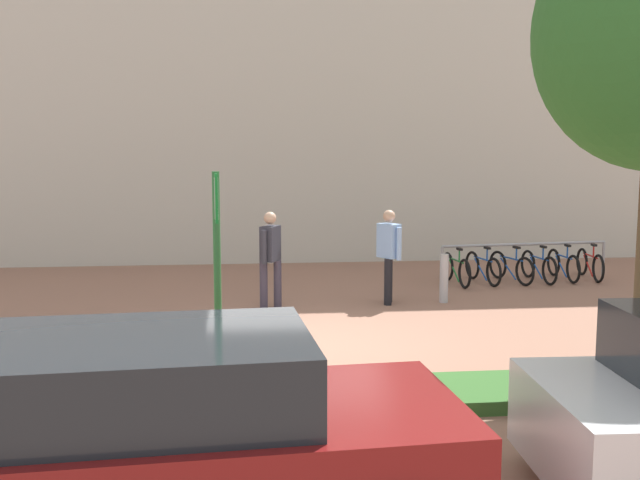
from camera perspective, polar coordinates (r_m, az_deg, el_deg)
The scene contains 10 objects.
ground_plane at distance 10.81m, azimuth -1.68°, elevation -8.20°, with size 60.00×60.00×0.00m, color #936651.
building_facade at distance 18.77m, azimuth -3.68°, elevation 13.77°, with size 28.00×1.20×10.00m, color beige.
planter_strip at distance 8.46m, azimuth -4.27°, elevation -12.11°, with size 7.00×1.10×0.16m, color #336028.
parking_sign_post at distance 8.07m, azimuth -7.88°, elevation -1.26°, with size 0.08×0.36×2.61m.
bike_at_sign at distance 8.44m, azimuth -7.61°, elevation -10.28°, with size 1.68×0.42×0.86m.
bike_rack_cluster at distance 16.37m, azimuth 15.35°, elevation -1.89°, with size 3.74×1.87×0.83m.
bollard_steel at distance 13.88m, azimuth 9.46°, elevation -2.91°, with size 0.16×0.16×0.90m, color #ADADB2.
person_shirt_blue at distance 13.57m, azimuth 5.28°, elevation -0.79°, with size 0.42×0.52×1.72m.
person_suited_navy at distance 13.17m, azimuth -3.82°, elevation -1.03°, with size 0.39×0.55×1.72m.
car_maroon_wagon at distance 5.72m, azimuth -11.78°, elevation -14.81°, with size 4.41×2.25×1.54m.
Camera 1 is at (-0.77, -10.39, 2.90)m, focal length 41.83 mm.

